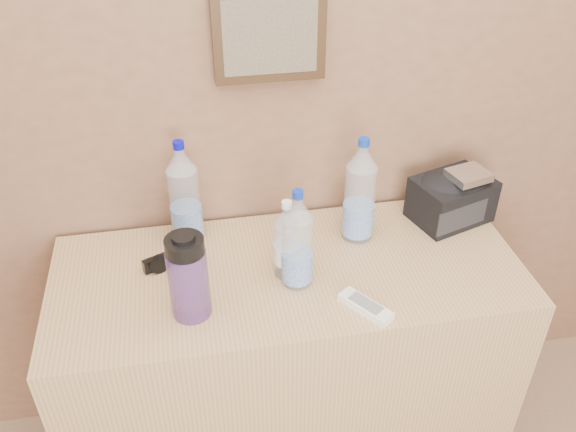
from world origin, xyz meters
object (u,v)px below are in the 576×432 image
object	(u,v)px
toiletry_bag	(452,197)
foil_packet	(469,175)
sunglasses	(169,258)
ac_remote	(366,307)
dresser	(288,368)
pet_large_b	(185,197)
pet_large_d	(297,244)
pet_large_c	(360,195)
pet_small	(287,243)
nalgene_bottle	(188,276)

from	to	relation	value
toiletry_bag	foil_packet	size ratio (longest dim) A/B	2.02
sunglasses	ac_remote	xyz separation A→B (m)	(0.49, -0.28, -0.01)
dresser	ac_remote	world-z (taller)	ac_remote
sunglasses	pet_large_b	bearing A→B (deg)	38.79
pet_large_d	toiletry_bag	distance (m)	0.57
pet_large_c	sunglasses	bearing A→B (deg)	-176.79
pet_large_c	pet_small	distance (m)	0.28
toiletry_bag	pet_large_b	bearing A→B (deg)	159.03
dresser	pet_large_b	size ratio (longest dim) A/B	4.06
dresser	foil_packet	size ratio (longest dim) A/B	11.65
pet_large_c	foil_packet	world-z (taller)	pet_large_c
pet_large_b	foil_packet	distance (m)	0.84
nalgene_bottle	toiletry_bag	xyz separation A→B (m)	(0.81, 0.28, -0.04)
pet_large_c	foil_packet	size ratio (longest dim) A/B	2.90
dresser	nalgene_bottle	xyz separation A→B (m)	(-0.27, -0.12, 0.53)
nalgene_bottle	sunglasses	world-z (taller)	nalgene_bottle
pet_large_c	pet_large_d	size ratio (longest dim) A/B	1.12
pet_small	pet_large_d	bearing A→B (deg)	-61.67
dresser	pet_large_c	world-z (taller)	pet_large_c
pet_large_c	pet_large_d	bearing A→B (deg)	-141.78
pet_large_d	ac_remote	size ratio (longest dim) A/B	1.95
dresser	pet_small	distance (m)	0.52
dresser	toiletry_bag	xyz separation A→B (m)	(0.54, 0.16, 0.49)
pet_large_b	ac_remote	world-z (taller)	pet_large_b
pet_small	nalgene_bottle	bearing A→B (deg)	-158.53
dresser	foil_packet	xyz separation A→B (m)	(0.57, 0.13, 0.58)
sunglasses	foil_packet	bearing A→B (deg)	-20.87
pet_large_c	ac_remote	xyz separation A→B (m)	(-0.06, -0.31, -0.14)
pet_large_c	nalgene_bottle	size ratio (longest dim) A/B	1.34
pet_large_d	nalgene_bottle	distance (m)	0.30
pet_large_d	nalgene_bottle	size ratio (longest dim) A/B	1.20
dresser	pet_large_b	xyz separation A→B (m)	(-0.27, 0.20, 0.56)
pet_large_d	sunglasses	bearing A→B (deg)	157.60
pet_large_c	pet_large_d	distance (m)	0.28
pet_large_d	toiletry_bag	world-z (taller)	pet_large_d
pet_small	nalgene_bottle	world-z (taller)	nalgene_bottle
nalgene_bottle	pet_large_d	bearing A→B (deg)	13.06
dresser	pet_large_b	world-z (taller)	pet_large_b
pet_small	ac_remote	world-z (taller)	pet_small
pet_large_d	dresser	bearing A→B (deg)	104.68
pet_small	pet_large_c	bearing A→B (deg)	29.17
sunglasses	toiletry_bag	xyz separation A→B (m)	(0.87, 0.07, 0.06)
sunglasses	toiletry_bag	distance (m)	0.87
nalgene_bottle	sunglasses	bearing A→B (deg)	104.01
pet_large_c	ac_remote	world-z (taller)	pet_large_c
pet_large_b	ac_remote	xyz separation A→B (m)	(0.43, -0.40, -0.13)
sunglasses	nalgene_bottle	bearing A→B (deg)	-99.68
ac_remote	toiletry_bag	bearing A→B (deg)	97.72
ac_remote	sunglasses	bearing A→B (deg)	-155.11
pet_large_d	foil_packet	xyz separation A→B (m)	(0.55, 0.18, 0.04)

